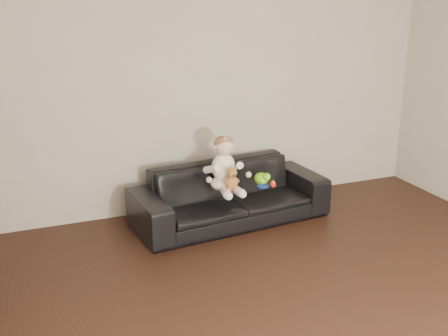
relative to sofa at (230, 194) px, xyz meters
name	(u,v)px	position (x,y,z in m)	size (l,w,h in m)	color
wall_back	(199,82)	(-0.13, 0.50, 1.02)	(5.00, 5.00, 0.00)	#B6AC99
sofa	(230,194)	(0.00, 0.00, 0.00)	(1.89, 0.74, 0.55)	black
baby	(225,167)	(-0.10, -0.11, 0.32)	(0.35, 0.44, 0.53)	#FAD4D4
teddy_bear	(232,179)	(-0.09, -0.27, 0.26)	(0.13, 0.13, 0.21)	#A1672E
toy_green	(261,179)	(0.30, -0.07, 0.14)	(0.14, 0.17, 0.11)	#78DD1A
toy_rattle	(273,185)	(0.36, -0.20, 0.12)	(0.06, 0.06, 0.06)	red
toy_blue_disc	(263,186)	(0.29, -0.14, 0.10)	(0.11, 0.11, 0.02)	#1730B9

